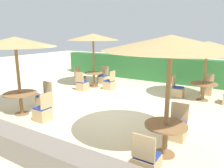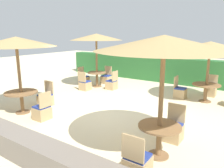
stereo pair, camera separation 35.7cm
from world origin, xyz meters
The scene contains 21 objects.
ground_plane centered at (0.00, 0.00, 0.00)m, with size 40.00×40.00×0.00m, color beige.
hedge_row centered at (0.00, 5.95, 0.69)m, with size 13.00×0.70×1.39m, color #2D6B33.
stone_border centered at (0.00, -3.29, 0.27)m, with size 10.00×0.56×0.54m, color slate.
parasol_back_left centered at (-2.49, 2.88, 2.52)m, with size 2.61×2.61×2.69m.
round_table_back_left centered at (-2.49, 2.88, 0.57)m, with size 0.96×0.96×0.75m.
patio_chair_back_left_west centered at (-3.45, 2.92, 0.26)m, with size 0.46×0.46×0.93m.
patio_chair_back_left_north centered at (-2.54, 3.77, 0.26)m, with size 0.46×0.46×0.93m.
patio_chair_back_left_south centered at (-2.53, 1.97, 0.26)m, with size 0.46×0.46×0.93m.
patio_chair_back_left_east centered at (-1.53, 2.83, 0.26)m, with size 0.46×0.46×0.93m.
parasol_front_left centered at (-2.28, -1.61, 2.43)m, with size 2.61×2.61×2.61m.
round_table_front_left centered at (-2.28, -1.61, 0.60)m, with size 1.10×1.10×0.75m.
patio_chair_front_left_north centered at (-2.22, -0.64, 0.26)m, with size 0.46×0.46×0.93m.
patio_chair_front_left_east centered at (-1.21, -1.62, 0.26)m, with size 0.46×0.46×0.93m.
parasol_front_right centered at (2.73, -1.55, 2.51)m, with size 2.87×2.87×2.69m.
round_table_front_right centered at (2.73, -1.55, 0.56)m, with size 0.95×0.95×0.74m.
patio_chair_front_right_north centered at (2.74, -0.62, 0.26)m, with size 0.46×0.46×0.93m.
patio_chair_front_right_south centered at (2.67, -2.47, 0.26)m, with size 0.46×0.46×0.93m.
parasol_back_right centered at (2.73, 3.30, 2.24)m, with size 2.52×2.52×2.41m.
round_table_back_right centered at (2.73, 3.30, 0.57)m, with size 1.08×1.08×0.73m.
patio_chair_back_right_west centered at (1.71, 3.25, 0.26)m, with size 0.46×0.46×0.93m.
patio_chair_back_right_north centered at (2.73, 4.31, 0.26)m, with size 0.46×0.46×0.93m.
Camera 2 is at (4.36, -5.82, 2.72)m, focal length 35.00 mm.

